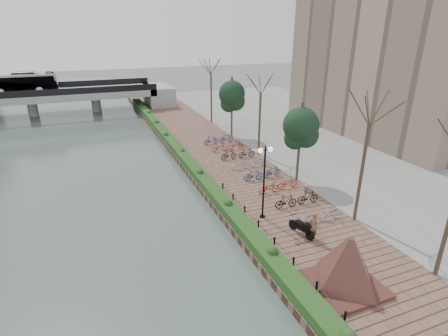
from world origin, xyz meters
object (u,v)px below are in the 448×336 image
pedestrian (313,226)px  granite_monument (348,262)px  lamppost (265,167)px  motorcycle (301,227)px

pedestrian → granite_monument: bearing=78.8°
lamppost → pedestrian: (1.53, -3.42, -2.68)m
granite_monument → motorcycle: 4.81m
lamppost → motorcycle: 4.29m
granite_monument → motorcycle: granite_monument is taller
lamppost → granite_monument: bearing=-85.4°
pedestrian → lamppost: bearing=-64.4°
lamppost → pedestrian: lamppost is taller
lamppost → motorcycle: size_ratio=2.84×
granite_monument → lamppost: (-0.61, 7.48, 2.21)m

